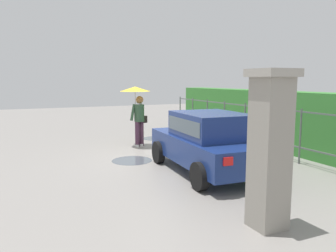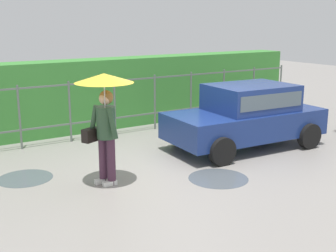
{
  "view_description": "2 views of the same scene",
  "coord_description": "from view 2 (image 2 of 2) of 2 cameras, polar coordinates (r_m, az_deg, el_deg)",
  "views": [
    {
      "loc": [
        8.78,
        -3.9,
        2.25
      ],
      "look_at": [
        0.1,
        0.06,
        0.95
      ],
      "focal_mm": 35.96,
      "sensor_mm": 36.0,
      "label": 1
    },
    {
      "loc": [
        -5.19,
        -7.16,
        2.92
      ],
      "look_at": [
        -0.37,
        0.34,
        0.8
      ],
      "focal_mm": 47.45,
      "sensor_mm": 36.0,
      "label": 2
    }
  ],
  "objects": [
    {
      "name": "ground_plane",
      "position": [
        9.32,
        3.06,
        -4.88
      ],
      "size": [
        40.0,
        40.0,
        0.0
      ],
      "primitive_type": "plane",
      "color": "gray"
    },
    {
      "name": "car",
      "position": [
        10.51,
        10.1,
        1.58
      ],
      "size": [
        3.82,
        2.03,
        1.48
      ],
      "rotation": [
        0.0,
        0.0,
        3.09
      ],
      "color": "navy",
      "rests_on": "ground"
    },
    {
      "name": "pedestrian",
      "position": [
        7.85,
        -8.17,
        2.82
      ],
      "size": [
        1.03,
        1.03,
        2.04
      ],
      "rotation": [
        0.0,
        0.0,
        -2.72
      ],
      "color": "#47283D",
      "rests_on": "ground"
    },
    {
      "name": "fence_section",
      "position": [
        11.79,
        -4.23,
        3.14
      ],
      "size": [
        10.92,
        0.05,
        1.5
      ],
      "color": "#59605B",
      "rests_on": "ground"
    },
    {
      "name": "hedge_row",
      "position": [
        12.65,
        -6.42,
        4.37
      ],
      "size": [
        11.87,
        0.9,
        1.9
      ],
      "primitive_type": "cube",
      "color": "#387F33",
      "rests_on": "ground"
    },
    {
      "name": "puddle_near",
      "position": [
        8.53,
        6.47,
        -6.69
      ],
      "size": [
        1.14,
        1.14,
        0.0
      ],
      "primitive_type": "cylinder",
      "color": "#4C545B",
      "rests_on": "ground"
    },
    {
      "name": "puddle_far",
      "position": [
        8.91,
        -17.9,
        -6.4
      ],
      "size": [
        1.04,
        1.04,
        0.0
      ],
      "primitive_type": "cylinder",
      "color": "#4C545B",
      "rests_on": "ground"
    }
  ]
}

